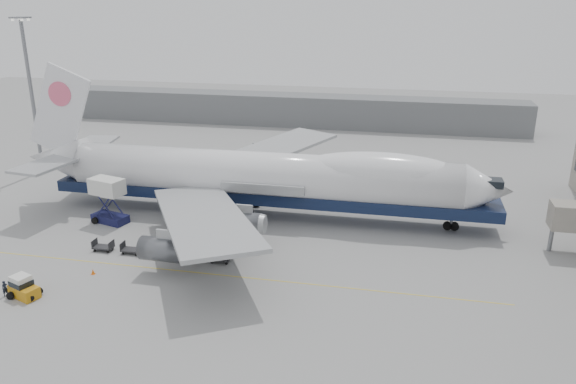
% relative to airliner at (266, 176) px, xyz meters
% --- Properties ---
extents(ground, '(260.00, 260.00, 0.00)m').
position_rel_airliner_xyz_m(ground, '(-0.64, -12.00, -5.62)').
color(ground, gray).
rests_on(ground, ground).
extents(apron_line, '(60.00, 0.15, 0.01)m').
position_rel_airliner_xyz_m(apron_line, '(-0.64, -18.00, -5.62)').
color(apron_line, gold).
rests_on(apron_line, ground).
extents(hangar, '(110.00, 8.00, 7.00)m').
position_rel_airliner_xyz_m(hangar, '(-10.64, 58.00, -2.12)').
color(hangar, slate).
rests_on(hangar, ground).
extents(floodlight_mast, '(2.40, 2.40, 25.43)m').
position_rel_airliner_xyz_m(floodlight_mast, '(-42.64, 12.00, 8.64)').
color(floodlight_mast, slate).
rests_on(floodlight_mast, ground).
extents(airliner, '(67.00, 55.30, 19.98)m').
position_rel_airliner_xyz_m(airliner, '(0.00, 0.00, 0.00)').
color(airliner, white).
rests_on(airliner, ground).
extents(catering_truck, '(5.24, 4.19, 6.06)m').
position_rel_airliner_xyz_m(catering_truck, '(-19.74, -6.63, -2.19)').
color(catering_truck, '#161944').
rests_on(catering_truck, ground).
extents(baggage_tug, '(3.43, 2.60, 2.23)m').
position_rel_airliner_xyz_m(baggage_tug, '(-18.32, -26.46, -4.63)').
color(baggage_tug, '#BF7F12').
rests_on(baggage_tug, ground).
extents(ground_worker, '(0.64, 0.71, 1.62)m').
position_rel_airliner_xyz_m(ground_worker, '(-20.19, -26.71, -4.81)').
color(ground_worker, black).
rests_on(ground_worker, ground).
extents(traffic_cone, '(0.41, 0.41, 0.60)m').
position_rel_airliner_xyz_m(traffic_cone, '(-14.14, -20.66, -5.34)').
color(traffic_cone, orange).
rests_on(traffic_cone, ground).
extents(dolly_0, '(2.30, 1.35, 1.30)m').
position_rel_airliner_xyz_m(dolly_0, '(-16.09, -14.97, -5.09)').
color(dolly_0, '#2D2D30').
rests_on(dolly_0, ground).
extents(dolly_1, '(2.30, 1.35, 1.30)m').
position_rel_airliner_xyz_m(dolly_1, '(-12.47, -14.97, -5.09)').
color(dolly_1, '#2D2D30').
rests_on(dolly_1, ground).
extents(dolly_2, '(2.30, 1.35, 1.30)m').
position_rel_airliner_xyz_m(dolly_2, '(-8.85, -14.97, -5.09)').
color(dolly_2, '#2D2D30').
rests_on(dolly_2, ground).
extents(dolly_3, '(2.30, 1.35, 1.30)m').
position_rel_airliner_xyz_m(dolly_3, '(-5.23, -14.97, -5.09)').
color(dolly_3, '#2D2D30').
rests_on(dolly_3, ground).
extents(dolly_4, '(2.30, 1.35, 1.30)m').
position_rel_airliner_xyz_m(dolly_4, '(-1.61, -14.97, -5.09)').
color(dolly_4, '#2D2D30').
rests_on(dolly_4, ground).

